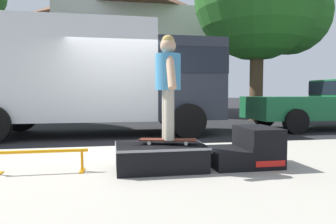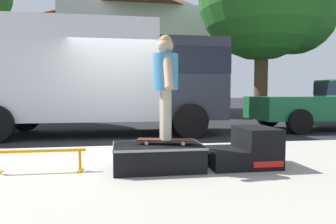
{
  "view_description": "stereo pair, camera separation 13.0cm",
  "coord_description": "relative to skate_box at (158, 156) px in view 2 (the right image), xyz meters",
  "views": [
    {
      "loc": [
        -0.17,
        -6.62,
        1.16
      ],
      "look_at": [
        0.86,
        -1.01,
        0.82
      ],
      "focal_mm": 32.79,
      "sensor_mm": 36.0,
      "label": 1
    },
    {
      "loc": [
        -0.04,
        -6.64,
        1.16
      ],
      "look_at": [
        0.86,
        -1.01,
        0.82
      ],
      "focal_mm": 32.79,
      "sensor_mm": 36.0,
      "label": 2
    }
  ],
  "objects": [
    {
      "name": "grind_rail",
      "position": [
        -1.57,
        0.08,
        0.04
      ],
      "size": [
        1.21,
        0.28,
        0.31
      ],
      "color": "orange",
      "rests_on": "sidewalk_slab"
    },
    {
      "name": "sidewalk_slab",
      "position": [
        -0.48,
        -0.51,
        -0.24
      ],
      "size": [
        50.0,
        5.0,
        0.12
      ],
      "primitive_type": "cube",
      "color": "#A8A093",
      "rests_on": "ground"
    },
    {
      "name": "house_behind",
      "position": [
        0.81,
        16.17,
        3.94
      ],
      "size": [
        9.54,
        8.22,
        8.4
      ],
      "color": "silver",
      "rests_on": "ground"
    },
    {
      "name": "kicker_ramp",
      "position": [
        1.29,
        -0.0,
        0.04
      ],
      "size": [
        0.97,
        0.77,
        0.55
      ],
      "color": "black",
      "rests_on": "sidewalk_slab"
    },
    {
      "name": "skater_kid",
      "position": [
        0.11,
        0.0,
        1.06
      ],
      "size": [
        0.35,
        0.73,
        1.42
      ],
      "color": "#B7AD99",
      "rests_on": "skateboard"
    },
    {
      "name": "skate_box",
      "position": [
        0.0,
        0.0,
        0.0
      ],
      "size": [
        1.22,
        0.8,
        0.34
      ],
      "color": "black",
      "rests_on": "sidewalk_slab"
    },
    {
      "name": "skateboard",
      "position": [
        0.11,
        0.0,
        0.21
      ],
      "size": [
        0.81,
        0.39,
        0.07
      ],
      "color": "#4C1E14",
      "rests_on": "skate_box"
    },
    {
      "name": "ground_plane",
      "position": [
        -0.48,
        2.49,
        -0.3
      ],
      "size": [
        140.0,
        140.0,
        0.0
      ],
      "primitive_type": "plane",
      "color": "black"
    },
    {
      "name": "street_tree_neighbour",
      "position": [
        5.74,
        8.1,
        4.77
      ],
      "size": [
        5.89,
        5.35,
        7.91
      ],
      "color": "brown",
      "rests_on": "ground"
    },
    {
      "name": "box_truck",
      "position": [
        -1.03,
        4.69,
        1.4
      ],
      "size": [
        6.91,
        2.63,
        3.05
      ],
      "color": "silver",
      "rests_on": "ground"
    }
  ]
}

